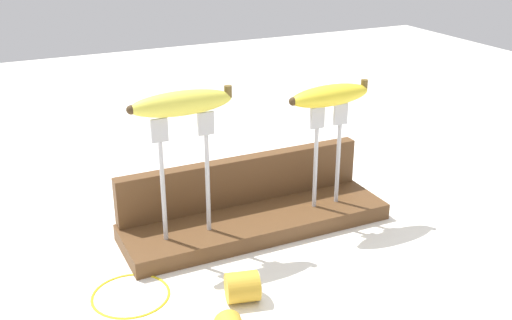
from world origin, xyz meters
name	(u,v)px	position (x,y,z in m)	size (l,w,h in m)	color
ground_plane	(256,229)	(0.00, 0.00, 0.00)	(3.00, 3.00, 0.00)	white
wooden_board	(256,222)	(0.00, 0.00, 0.01)	(0.46, 0.14, 0.03)	brown
board_backstop	(242,180)	(0.00, 0.06, 0.07)	(0.45, 0.02, 0.08)	brown
fork_stand_left	(185,166)	(-0.13, -0.01, 0.15)	(0.10, 0.01, 0.20)	#B2B2B7
fork_stand_right	(328,146)	(0.13, -0.01, 0.14)	(0.07, 0.01, 0.18)	#B2B2B7
banana_raised_left	(182,103)	(-0.13, -0.01, 0.25)	(0.16, 0.04, 0.04)	#DBD147
banana_raised_right	(330,95)	(0.13, -0.01, 0.23)	(0.15, 0.05, 0.04)	yellow
banana_chunk_near	(243,287)	(-0.11, -0.18, 0.02)	(0.06, 0.05, 0.04)	gold
wire_coil	(131,294)	(-0.25, -0.10, 0.00)	(0.11, 0.11, 0.00)	gold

